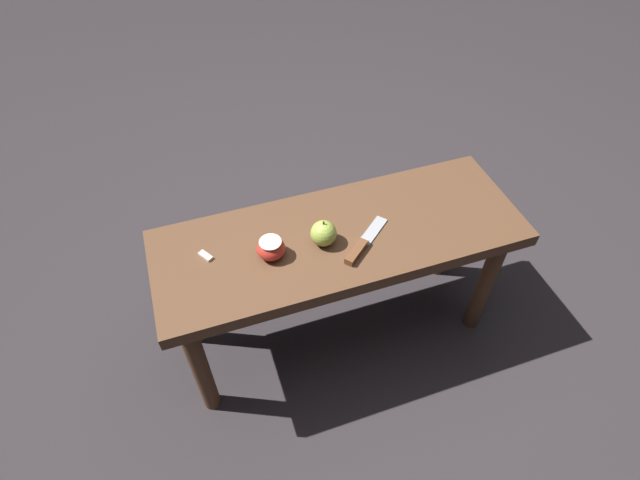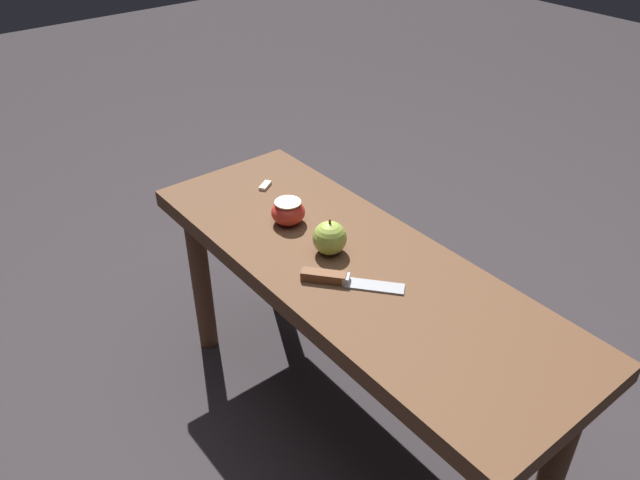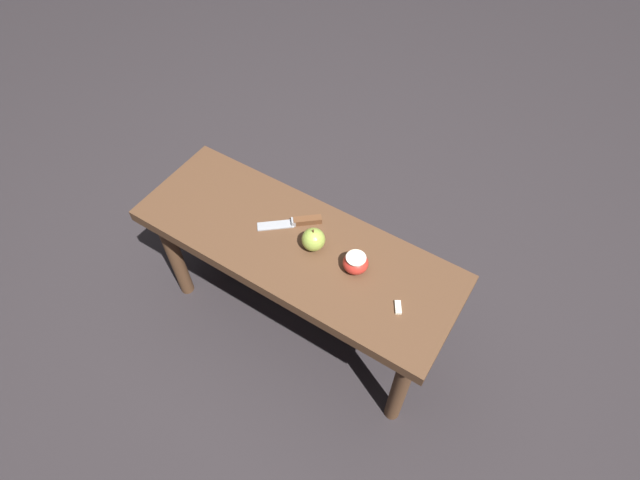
{
  "view_description": "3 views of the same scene",
  "coord_description": "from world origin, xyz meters",
  "px_view_note": "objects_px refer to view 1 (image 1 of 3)",
  "views": [
    {
      "loc": [
        0.35,
        0.86,
        1.48
      ],
      "look_at": [
        0.07,
        0.03,
        0.51
      ],
      "focal_mm": 28.0,
      "sensor_mm": 36.0,
      "label": 1
    },
    {
      "loc": [
        -0.75,
        0.69,
        1.23
      ],
      "look_at": [
        0.07,
        0.03,
        0.51
      ],
      "focal_mm": 35.0,
      "sensor_mm": 36.0,
      "label": 2
    },
    {
      "loc": [
        0.55,
        -0.73,
        1.68
      ],
      "look_at": [
        0.07,
        0.03,
        0.51
      ],
      "focal_mm": 28.0,
      "sensor_mm": 36.0,
      "label": 3
    }
  ],
  "objects_px": {
    "apple_whole": "(324,233)",
    "knife": "(361,246)",
    "wooden_bench": "(340,251)",
    "apple_cut": "(271,248)"
  },
  "relations": [
    {
      "from": "wooden_bench",
      "to": "apple_whole",
      "type": "xyz_separation_m",
      "value": [
        0.06,
        0.02,
        0.11
      ]
    },
    {
      "from": "wooden_bench",
      "to": "apple_whole",
      "type": "distance_m",
      "value": 0.12
    },
    {
      "from": "wooden_bench",
      "to": "apple_whole",
      "type": "relative_size",
      "value": 12.91
    },
    {
      "from": "apple_whole",
      "to": "apple_cut",
      "type": "height_order",
      "value": "apple_whole"
    },
    {
      "from": "wooden_bench",
      "to": "apple_cut",
      "type": "distance_m",
      "value": 0.23
    },
    {
      "from": "apple_whole",
      "to": "knife",
      "type": "bearing_deg",
      "value": 149.46
    },
    {
      "from": "knife",
      "to": "apple_whole",
      "type": "relative_size",
      "value": 2.15
    },
    {
      "from": "wooden_bench",
      "to": "apple_cut",
      "type": "xyz_separation_m",
      "value": [
        0.2,
        0.02,
        0.1
      ]
    },
    {
      "from": "knife",
      "to": "apple_whole",
      "type": "xyz_separation_m",
      "value": [
        0.09,
        -0.05,
        0.03
      ]
    },
    {
      "from": "wooden_bench",
      "to": "apple_cut",
      "type": "height_order",
      "value": "apple_cut"
    }
  ]
}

